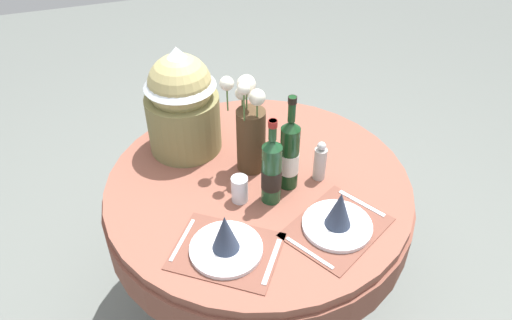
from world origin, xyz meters
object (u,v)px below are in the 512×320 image
Objects in this scene: place_setting_left at (226,242)px; wine_bottle_left at (272,171)px; pepper_mill at (320,162)px; gift_tub_back_left at (181,97)px; flower_vase at (249,130)px; tumbler_near_right at (240,189)px; wine_bottle_centre at (290,154)px; place_setting_right at (338,218)px; dining_table at (258,205)px.

place_setting_left is 1.23× the size of wine_bottle_left.
pepper_mill is 0.37× the size of gift_tub_back_left.
flower_vase is (0.20, 0.39, 0.13)m from place_setting_left.
wine_bottle_left is 0.77× the size of gift_tub_back_left.
wine_bottle_left is 3.40× the size of tumbler_near_right.
flower_vase is at bearing 62.19° from place_setting_left.
gift_tub_back_left is (-0.21, 0.21, 0.06)m from flower_vase.
tumbler_near_right is at bearing -173.38° from wine_bottle_centre.
place_setting_left is 0.39m from place_setting_right.
place_setting_left is at bearing -139.66° from wine_bottle_left.
flower_vase reaches higher than place_setting_right.
place_setting_left reaches higher than tumbler_near_right.
pepper_mill is (0.21, 0.06, -0.06)m from wine_bottle_left.
pepper_mill is at bearing 79.77° from place_setting_right.
flower_vase reaches higher than place_setting_left.
dining_table is 0.40m from place_setting_right.
wine_bottle_centre is at bearing -53.93° from flower_vase.
tumbler_near_right is (0.11, 0.22, 0.00)m from place_setting_left.
dining_table is at bearing 38.36° from tumbler_near_right.
place_setting_right is at bearing -65.56° from flower_vase.
pepper_mill reaches higher than place_setting_left.
dining_table is 2.79× the size of place_setting_right.
dining_table is 7.06× the size of pepper_mill.
tumbler_near_right reaches higher than dining_table.
wine_bottle_centre is at bearing -48.58° from gift_tub_back_left.
wine_bottle_centre is (-0.08, 0.26, 0.10)m from place_setting_right.
place_setting_left is at bearing -89.58° from gift_tub_back_left.
wine_bottle_centre reaches higher than wine_bottle_left.
dining_table is at bearing 166.99° from pepper_mill.
wine_bottle_centre is 0.22m from tumbler_near_right.
gift_tub_back_left is (-0.44, 0.35, 0.16)m from pepper_mill.
pepper_mill reaches higher than place_setting_right.
wine_bottle_centre is (0.31, 0.24, 0.10)m from place_setting_left.
gift_tub_back_left is (-0.12, 0.38, 0.19)m from tumbler_near_right.
pepper_mill is (0.44, 0.24, 0.03)m from place_setting_left.
place_setting_right is 0.27m from pepper_mill.
wine_bottle_left is (0.22, 0.19, 0.09)m from place_setting_left.
wine_bottle_centre is 2.30× the size of pepper_mill.
wine_bottle_centre reaches higher than place_setting_left.
tumbler_near_right is at bearing -118.68° from flower_vase.
tumbler_near_right is 0.61× the size of pepper_mill.
gift_tub_back_left is at bearing 131.42° from wine_bottle_centre.
gift_tub_back_left is at bearing 122.50° from place_setting_right.
place_setting_right is (0.39, -0.02, 0.00)m from place_setting_left.
place_setting_right is at bearing -60.39° from dining_table.
pepper_mill is (0.13, 0.00, -0.07)m from wine_bottle_centre.
place_setting_left reaches higher than dining_table.
wine_bottle_left is at bearing -16.56° from tumbler_near_right.
dining_table is 0.30m from wine_bottle_centre.
gift_tub_back_left is (-0.21, 0.30, 0.37)m from dining_table.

